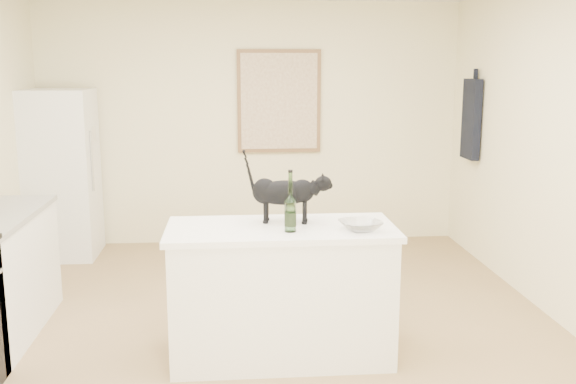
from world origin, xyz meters
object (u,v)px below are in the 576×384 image
at_px(fridge, 61,174).
at_px(black_cat, 284,196).
at_px(glass_bowl, 361,226).
at_px(wine_bottle, 290,205).

distance_m(fridge, black_cat, 3.21).
relative_size(black_cat, glass_bowl, 1.99).
height_order(fridge, black_cat, fridge).
xyz_separation_m(fridge, black_cat, (2.08, -2.44, 0.23)).
height_order(fridge, wine_bottle, fridge).
distance_m(black_cat, glass_bowl, 0.56).
distance_m(wine_bottle, glass_bowl, 0.47).
bearing_deg(black_cat, fridge, 139.39).
relative_size(fridge, glass_bowl, 6.50).
bearing_deg(black_cat, wine_bottle, -76.44).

